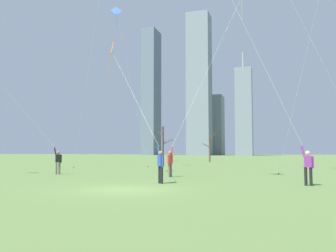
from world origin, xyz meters
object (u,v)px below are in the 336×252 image
kite_flyer_far_back_orange (146,131)px  kite_flyer_foreground_left_green (43,142)px  bare_tree_left_of_center (163,142)px  bare_tree_far_right_edge (210,148)px  kite_flyer_midfield_right_white (277,100)px  distant_kite_drifting_right_blue (118,22)px  kite_flyer_foreground_right_yellow (192,110)px

kite_flyer_far_back_orange → kite_flyer_foreground_left_green: bearing=163.2°
bare_tree_left_of_center → bare_tree_far_right_edge: (8.37, -2.61, -1.09)m
kite_flyer_foreground_left_green → bare_tree_left_of_center: size_ratio=2.12×
kite_flyer_midfield_right_white → bare_tree_far_right_edge: 37.78m
bare_tree_left_of_center → bare_tree_far_right_edge: bearing=-17.3°
distant_kite_drifting_right_blue → bare_tree_far_right_edge: bearing=76.1°
kite_flyer_foreground_right_yellow → kite_flyer_foreground_left_green: bearing=-165.2°
kite_flyer_midfield_right_white → kite_flyer_far_back_orange: (-6.92, 0.74, -1.30)m
kite_flyer_foreground_right_yellow → bare_tree_far_right_edge: size_ratio=3.58×
kite_flyer_far_back_orange → bare_tree_far_right_edge: bearing=94.9°
distant_kite_drifting_right_blue → bare_tree_far_right_edge: distant_kite_drifting_right_blue is taller
kite_flyer_far_back_orange → bare_tree_left_of_center: size_ratio=1.59×
bare_tree_far_right_edge → bare_tree_left_of_center: bearing=162.7°
bare_tree_left_of_center → kite_flyer_foreground_right_yellow: bearing=-68.8°
kite_flyer_far_back_orange → kite_flyer_foreground_right_yellow: bearing=74.9°
kite_flyer_foreground_left_green → bare_tree_left_of_center: kite_flyer_foreground_left_green is taller
kite_flyer_far_back_orange → bare_tree_left_of_center: bearing=106.6°
kite_flyer_midfield_right_white → bare_tree_left_of_center: kite_flyer_midfield_right_white is taller
kite_flyer_foreground_right_yellow → distant_kite_drifting_right_blue: size_ratio=0.98×
kite_flyer_foreground_right_yellow → kite_flyer_far_back_orange: kite_flyer_foreground_right_yellow is taller
kite_flyer_midfield_right_white → distant_kite_drifting_right_blue: bearing=136.0°
kite_flyer_foreground_left_green → bare_tree_far_right_edge: size_ratio=2.84×
kite_flyer_far_back_orange → bare_tree_far_right_edge: size_ratio=2.13×
kite_flyer_far_back_orange → bare_tree_far_right_edge: (-3.04, 35.66, -0.63)m
kite_flyer_midfield_right_white → kite_flyer_far_back_orange: kite_flyer_midfield_right_white is taller
kite_flyer_foreground_right_yellow → bare_tree_far_right_edge: (-4.45, 30.44, -2.29)m
distant_kite_drifting_right_blue → kite_flyer_far_back_orange: bearing=-59.2°
bare_tree_left_of_center → bare_tree_far_right_edge: 8.83m
kite_flyer_midfield_right_white → distant_kite_drifting_right_blue: (-15.29, 14.78, 10.82)m
distant_kite_drifting_right_blue → bare_tree_left_of_center: (-3.04, 24.22, -11.65)m
distant_kite_drifting_right_blue → kite_flyer_midfield_right_white: bearing=-44.0°
bare_tree_left_of_center → bare_tree_far_right_edge: bare_tree_left_of_center is taller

